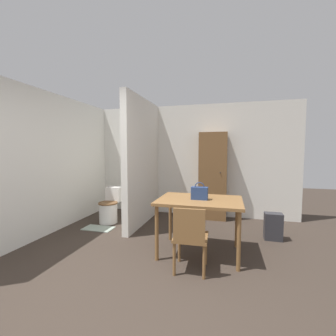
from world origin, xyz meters
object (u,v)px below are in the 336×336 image
(toilet, at_px, (110,208))
(handbag, at_px, (199,193))
(dining_table, at_px, (200,205))
(wooden_cabinet, at_px, (213,176))
(space_heater, at_px, (273,226))
(wooden_chair, at_px, (190,236))

(toilet, relative_size, handbag, 2.85)
(dining_table, height_order, handbag, handbag)
(toilet, relative_size, wooden_cabinet, 0.38)
(space_heater, bearing_deg, wooden_cabinet, 138.50)
(toilet, distance_m, space_heater, 3.09)
(dining_table, relative_size, wooden_chair, 1.43)
(wooden_chair, bearing_deg, wooden_cabinet, 84.90)
(toilet, bearing_deg, wooden_cabinet, 21.47)
(wooden_cabinet, bearing_deg, handbag, -92.11)
(dining_table, xyz_separation_m, wooden_cabinet, (0.06, 1.74, 0.23))
(toilet, relative_size, space_heater, 1.57)
(dining_table, bearing_deg, toilet, 154.48)
(dining_table, relative_size, space_heater, 2.63)
(dining_table, distance_m, wooden_cabinet, 1.76)
(handbag, distance_m, wooden_cabinet, 1.76)
(dining_table, bearing_deg, wooden_chair, -94.37)
(handbag, xyz_separation_m, space_heater, (1.12, 0.83, -0.66))
(space_heater, bearing_deg, wooden_chair, -130.59)
(space_heater, bearing_deg, dining_table, -144.12)
(wooden_cabinet, bearing_deg, toilet, -158.53)
(handbag, bearing_deg, dining_table, 84.50)
(handbag, relative_size, space_heater, 0.55)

